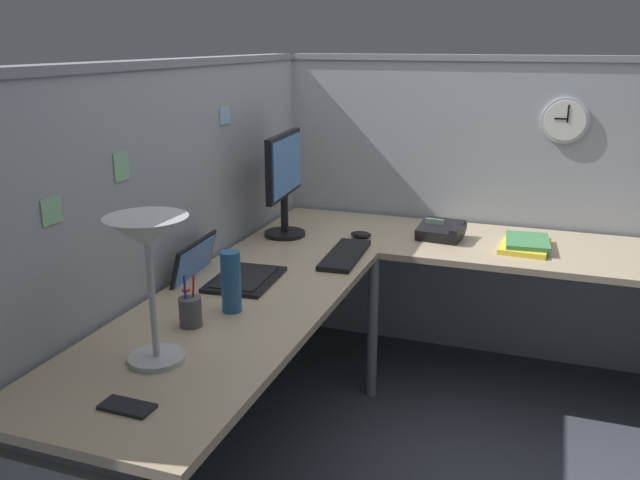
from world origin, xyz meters
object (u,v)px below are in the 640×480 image
at_px(cell_phone, 127,407).
at_px(book_stack, 526,244).
at_px(laptop, 223,273).
at_px(office_phone, 442,232).
at_px(keyboard, 345,255).
at_px(thermos_flask, 231,282).
at_px(desk_lamp_dome, 148,244).
at_px(computer_mouse, 361,235).
at_px(monitor, 284,177).
at_px(pen_cup, 190,311).
at_px(wall_clock, 565,121).

bearing_deg(cell_phone, book_stack, -25.80).
relative_size(laptop, office_phone, 1.79).
xyz_separation_m(laptop, keyboard, (0.43, -0.38, -0.01)).
relative_size(thermos_flask, office_phone, 0.98).
bearing_deg(desk_lamp_dome, computer_mouse, -8.63).
relative_size(laptop, thermos_flask, 1.83).
height_order(monitor, thermos_flask, monitor).
bearing_deg(laptop, monitor, -0.09).
relative_size(desk_lamp_dome, office_phone, 1.98).
height_order(laptop, cell_phone, laptop).
relative_size(computer_mouse, thermos_flask, 0.47).
relative_size(pen_cup, book_stack, 0.60).
height_order(thermos_flask, book_stack, thermos_flask).
distance_m(computer_mouse, office_phone, 0.39).
bearing_deg(pen_cup, book_stack, -38.56).
relative_size(thermos_flask, book_stack, 0.74).
height_order(cell_phone, office_phone, office_phone).
bearing_deg(office_phone, thermos_flask, 154.16).
bearing_deg(monitor, office_phone, -74.73).
bearing_deg(cell_phone, pen_cup, 13.07).
bearing_deg(desk_lamp_dome, wall_clock, -29.84).
relative_size(desk_lamp_dome, thermos_flask, 2.02).
height_order(monitor, pen_cup, monitor).
distance_m(pen_cup, wall_clock, 2.06).
relative_size(thermos_flask, wall_clock, 1.00).
bearing_deg(wall_clock, laptop, 134.40).
bearing_deg(pen_cup, cell_phone, -167.96).
distance_m(computer_mouse, book_stack, 0.77).
xyz_separation_m(computer_mouse, thermos_flask, (-1.02, 0.18, 0.09)).
xyz_separation_m(thermos_flask, book_stack, (1.11, -0.94, -0.09)).
bearing_deg(computer_mouse, monitor, 103.35).
relative_size(monitor, pen_cup, 2.78).
xyz_separation_m(thermos_flask, wall_clock, (1.50, -1.06, 0.44)).
xyz_separation_m(keyboard, thermos_flask, (-0.71, 0.19, 0.10)).
bearing_deg(laptop, computer_mouse, -26.10).
distance_m(monitor, keyboard, 0.52).
bearing_deg(monitor, computer_mouse, -76.65).
bearing_deg(book_stack, thermos_flask, 139.75).
distance_m(computer_mouse, wall_clock, 1.13).
xyz_separation_m(cell_phone, thermos_flask, (0.67, 0.04, 0.10)).
bearing_deg(keyboard, laptop, 135.34).
xyz_separation_m(desk_lamp_dome, cell_phone, (-0.26, -0.08, -0.36)).
height_order(cell_phone, thermos_flask, thermos_flask).
distance_m(laptop, cell_phone, 0.98).
distance_m(monitor, thermos_flask, 0.97).
relative_size(monitor, wall_clock, 2.27).
xyz_separation_m(keyboard, office_phone, (0.43, -0.36, 0.03)).
xyz_separation_m(laptop, desk_lamp_dome, (-0.70, -0.14, 0.34)).
xyz_separation_m(laptop, book_stack, (0.83, -1.12, -0.00)).
relative_size(computer_mouse, wall_clock, 0.47).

